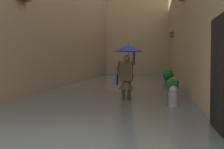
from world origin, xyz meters
name	(u,v)px	position (x,y,z in m)	size (l,w,h in m)	color
ground_plane	(123,89)	(0.00, -11.37, 0.00)	(60.00, 60.00, 0.00)	slate
flood_water	(123,87)	(0.00, -11.37, 0.10)	(6.30, 28.73, 0.20)	#515B60
building_facade_far	(137,12)	(0.00, -23.63, 5.82)	(9.10, 1.80, 11.64)	tan
person_wading	(127,63)	(-0.77, -5.47, 1.37)	(0.95, 0.95, 2.00)	#2D2319
potted_plant_mid_left	(173,87)	(-2.31, -7.74, 0.44)	(0.48, 0.48, 0.79)	brown
potted_plant_near_left	(173,88)	(-2.25, -6.81, 0.45)	(0.42, 0.42, 0.81)	#9E563D
potted_plant_far_left	(168,76)	(-2.36, -13.77, 0.51)	(0.61, 0.61, 0.90)	brown
mooring_bollard	(173,100)	(-2.12, -4.26, 0.37)	(0.27, 0.27, 0.75)	gray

